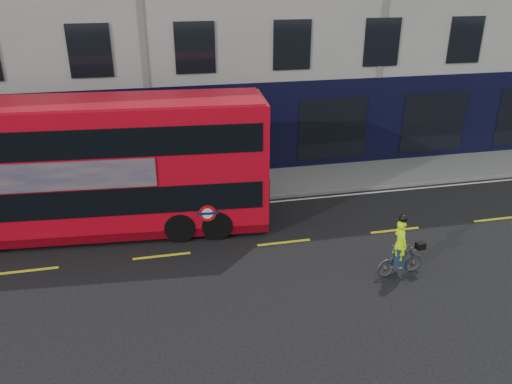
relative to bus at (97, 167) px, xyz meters
name	(u,v)px	position (x,y,z in m)	size (l,w,h in m)	color
ground	(164,282)	(1.84, -3.74, -2.33)	(120.00, 120.00, 0.00)	black
pavement	(156,192)	(1.84, 2.76, -2.27)	(60.00, 3.00, 0.12)	slate
kerb	(157,208)	(1.84, 1.26, -2.27)	(60.00, 0.12, 0.13)	slate
road_edge_line	(158,213)	(1.84, 0.96, -2.33)	(58.00, 0.10, 0.01)	silver
lane_dashes	(162,256)	(1.84, -2.24, -2.33)	(58.00, 0.12, 0.01)	yellow
bus	(97,167)	(0.00, 0.00, 0.00)	(11.46, 3.45, 4.55)	red
cyclist	(400,255)	(8.64, -4.80, -1.67)	(1.57, 0.60, 1.98)	#46484B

